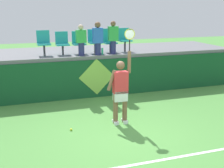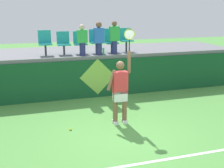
# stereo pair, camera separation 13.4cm
# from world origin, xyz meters

# --- Properties ---
(ground_plane) EXTENTS (40.00, 40.00, 0.00)m
(ground_plane) POSITION_xyz_m (0.00, 0.00, 0.00)
(ground_plane) COLOR #519342
(court_back_wall) EXTENTS (11.76, 0.20, 1.34)m
(court_back_wall) POSITION_xyz_m (0.00, 3.23, 0.67)
(court_back_wall) COLOR #144C28
(court_back_wall) RESTS_ON ground_plane
(spectator_platform) EXTENTS (11.76, 2.84, 0.12)m
(spectator_platform) POSITION_xyz_m (0.00, 4.60, 1.40)
(spectator_platform) COLOR slate
(spectator_platform) RESTS_ON court_back_wall
(court_baseline_stripe) EXTENTS (10.58, 0.08, 0.01)m
(court_baseline_stripe) POSITION_xyz_m (0.00, -1.42, 0.00)
(court_baseline_stripe) COLOR white
(court_baseline_stripe) RESTS_ON ground_plane
(tennis_player) EXTENTS (0.75, 0.27, 2.54)m
(tennis_player) POSITION_xyz_m (0.19, 0.69, 0.97)
(tennis_player) COLOR white
(tennis_player) RESTS_ON ground_plane
(tennis_ball) EXTENTS (0.07, 0.07, 0.07)m
(tennis_ball) POSITION_xyz_m (-1.18, 0.61, 0.03)
(tennis_ball) COLOR #D1E533
(tennis_ball) RESTS_ON ground_plane
(water_bottle) EXTENTS (0.07, 0.07, 0.24)m
(water_bottle) POSITION_xyz_m (0.46, 3.39, 1.57)
(water_bottle) COLOR #26B272
(water_bottle) RESTS_ON spectator_platform
(stadium_chair_0) EXTENTS (0.44, 0.42, 0.85)m
(stadium_chair_0) POSITION_xyz_m (-1.49, 3.87, 1.93)
(stadium_chair_0) COLOR #38383D
(stadium_chair_0) RESTS_ON spectator_platform
(stadium_chair_1) EXTENTS (0.44, 0.42, 0.79)m
(stadium_chair_1) POSITION_xyz_m (-0.86, 3.87, 1.89)
(stadium_chair_1) COLOR #38383D
(stadium_chair_1) RESTS_ON spectator_platform
(stadium_chair_2) EXTENTS (0.44, 0.42, 0.79)m
(stadium_chair_2) POSITION_xyz_m (-0.27, 3.87, 1.88)
(stadium_chair_2) COLOR #38383D
(stadium_chair_2) RESTS_ON spectator_platform
(stadium_chair_3) EXTENTS (0.44, 0.42, 0.84)m
(stadium_chair_3) POSITION_xyz_m (0.31, 3.87, 1.92)
(stadium_chair_3) COLOR #38383D
(stadium_chair_3) RESTS_ON spectator_platform
(stadium_chair_4) EXTENTS (0.44, 0.42, 0.86)m
(stadium_chair_4) POSITION_xyz_m (0.88, 3.88, 1.91)
(stadium_chair_4) COLOR #38383D
(stadium_chair_4) RESTS_ON spectator_platform
(stadium_chair_5) EXTENTS (0.44, 0.42, 0.86)m
(stadium_chair_5) POSITION_xyz_m (1.45, 3.87, 1.94)
(stadium_chair_5) COLOR #38383D
(stadium_chair_5) RESTS_ON spectator_platform
(spectator_0) EXTENTS (0.34, 0.20, 1.05)m
(spectator_0) POSITION_xyz_m (-0.27, 3.43, 2.00)
(spectator_0) COLOR navy
(spectator_0) RESTS_ON spectator_platform
(spectator_1) EXTENTS (0.34, 0.20, 1.15)m
(spectator_1) POSITION_xyz_m (0.88, 3.47, 2.06)
(spectator_1) COLOR navy
(spectator_1) RESTS_ON spectator_platform
(spectator_2) EXTENTS (0.34, 0.21, 1.13)m
(spectator_2) POSITION_xyz_m (0.31, 3.40, 2.05)
(spectator_2) COLOR navy
(spectator_2) RESTS_ON spectator_platform
(wall_signage_mount) EXTENTS (1.27, 0.01, 1.37)m
(wall_signage_mount) POSITION_xyz_m (0.18, 3.13, 0.00)
(wall_signage_mount) COLOR #144C28
(wall_signage_mount) RESTS_ON ground_plane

